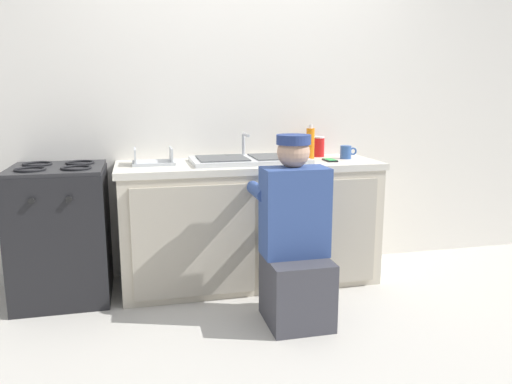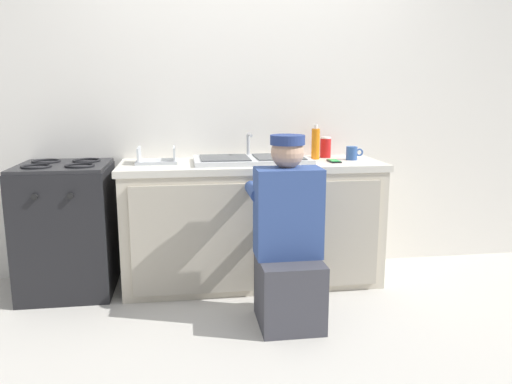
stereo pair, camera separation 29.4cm
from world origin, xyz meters
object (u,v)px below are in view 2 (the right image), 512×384
coffee_mug (352,153)px  cell_phone (334,161)px  soap_bottle_orange (316,143)px  soda_cup_red (325,147)px  dish_rack_tray (157,159)px  sink_double_basin (252,159)px  stove_range (67,228)px  plumber_person (288,247)px

coffee_mug → cell_phone: coffee_mug is taller
cell_phone → soap_bottle_orange: 0.22m
soda_cup_red → dish_rack_tray: bearing=-174.1°
sink_double_basin → stove_range: size_ratio=0.90×
soap_bottle_orange → sink_double_basin: bearing=-169.7°
soda_cup_red → soap_bottle_orange: soap_bottle_orange is taller
coffee_mug → soda_cup_red: bearing=134.4°
stove_range → dish_rack_tray: size_ratio=3.18×
plumber_person → dish_rack_tray: 1.15m
cell_phone → soda_cup_red: bearing=88.0°
plumber_person → soap_bottle_orange: 1.00m
sink_double_basin → dish_rack_tray: 0.65m
plumber_person → soap_bottle_orange: (0.36, 0.77, 0.52)m
cell_phone → dish_rack_tray: 1.23m
sink_double_basin → plumber_person: 0.82m
soda_cup_red → coffee_mug: bearing=-45.6°
sink_double_basin → soda_cup_red: (0.58, 0.17, 0.06)m
soap_bottle_orange → dish_rack_tray: soap_bottle_orange is taller
coffee_mug → dish_rack_tray: (-1.38, 0.03, -0.02)m
sink_double_basin → soda_cup_red: bearing=16.4°
sink_double_basin → cell_phone: size_ratio=5.71×
cell_phone → soap_bottle_orange: bearing=119.0°
sink_double_basin → soda_cup_red: 0.60m
stove_range → soda_cup_red: size_ratio=5.86×
soap_bottle_orange → coffee_mug: bearing=-16.2°
stove_range → soap_bottle_orange: 1.82m
sink_double_basin → coffee_mug: (0.73, 0.01, 0.03)m
plumber_person → soda_cup_red: bearing=61.9°
stove_range → dish_rack_tray: bearing=4.3°
cell_phone → soap_bottle_orange: (-0.09, 0.16, 0.11)m
dish_rack_tray → soap_bottle_orange: bearing=2.2°
plumber_person → soda_cup_red: plumber_person is taller
stove_range → coffee_mug: (1.99, 0.02, 0.47)m
stove_range → soda_cup_red: 1.91m
sink_double_basin → cell_phone: 0.57m
coffee_mug → dish_rack_tray: dish_rack_tray is taller
soda_cup_red → soap_bottle_orange: (-0.10, -0.08, 0.04)m
cell_phone → plumber_person: bearing=-126.3°
coffee_mug → soap_bottle_orange: bearing=163.8°
sink_double_basin → coffee_mug: sink_double_basin is taller
plumber_person → dish_rack_tray: (-0.77, 0.73, 0.43)m
soda_cup_red → cell_phone: (-0.01, -0.25, -0.07)m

